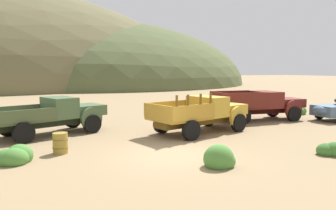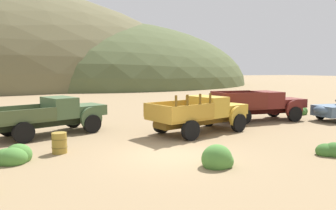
{
  "view_description": "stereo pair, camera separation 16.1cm",
  "coord_description": "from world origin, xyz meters",
  "px_view_note": "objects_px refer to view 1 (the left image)",
  "views": [
    {
      "loc": [
        -5.08,
        -11.01,
        3.29
      ],
      "look_at": [
        2.18,
        5.49,
        1.31
      ],
      "focal_mm": 34.25,
      "sensor_mm": 36.0,
      "label": 1
    },
    {
      "loc": [
        -4.93,
        -11.07,
        3.29
      ],
      "look_at": [
        2.18,
        5.49,
        1.31
      ],
      "focal_mm": 34.25,
      "sensor_mm": 36.0,
      "label": 2
    }
  ],
  "objects_px": {
    "truck_oxblood": "(264,105)",
    "truck_weathered_green": "(59,115)",
    "oil_drum_spare": "(60,143)",
    "truck_faded_yellow": "(206,113)"
  },
  "relations": [
    {
      "from": "truck_oxblood",
      "to": "oil_drum_spare",
      "type": "bearing_deg",
      "value": -158.71
    },
    {
      "from": "truck_faded_yellow",
      "to": "oil_drum_spare",
      "type": "bearing_deg",
      "value": 177.02
    },
    {
      "from": "truck_faded_yellow",
      "to": "truck_weathered_green",
      "type": "bearing_deg",
      "value": 145.37
    },
    {
      "from": "truck_oxblood",
      "to": "truck_weathered_green",
      "type": "bearing_deg",
      "value": -176.81
    },
    {
      "from": "truck_weathered_green",
      "to": "oil_drum_spare",
      "type": "height_order",
      "value": "truck_weathered_green"
    },
    {
      "from": "truck_faded_yellow",
      "to": "oil_drum_spare",
      "type": "distance_m",
      "value": 7.76
    },
    {
      "from": "truck_weathered_green",
      "to": "truck_faded_yellow",
      "type": "height_order",
      "value": "truck_faded_yellow"
    },
    {
      "from": "truck_weathered_green",
      "to": "truck_oxblood",
      "type": "relative_size",
      "value": 0.97
    },
    {
      "from": "truck_faded_yellow",
      "to": "truck_oxblood",
      "type": "relative_size",
      "value": 0.96
    },
    {
      "from": "truck_weathered_green",
      "to": "oil_drum_spare",
      "type": "distance_m",
      "value": 4.25
    }
  ]
}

